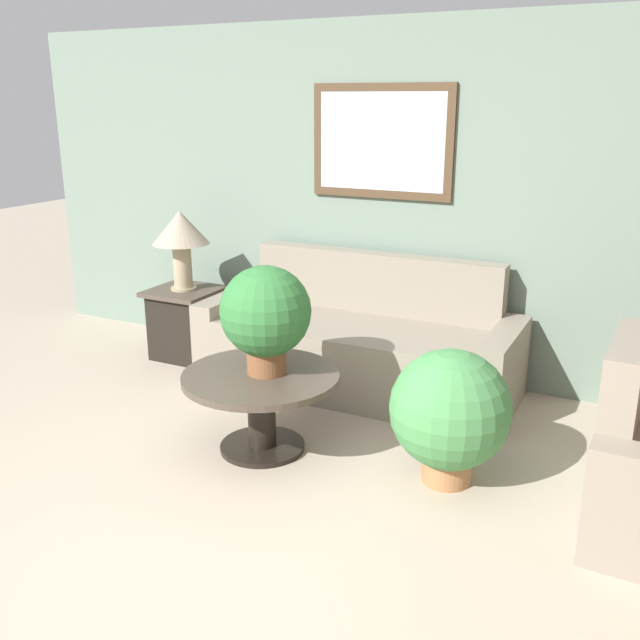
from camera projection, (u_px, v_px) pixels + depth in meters
The scene contains 8 objects.
ground_plane at pixel (192, 590), 3.10m from camera, with size 20.00×20.00×0.00m, color tan.
wall_back at pixel (422, 203), 5.20m from camera, with size 7.07×0.09×2.60m.
couch_main at pixel (358, 346), 5.20m from camera, with size 2.30×0.87×0.95m.
coffee_table at pixel (261, 395), 4.25m from camera, with size 0.94×0.94×0.49m.
side_table at pixel (186, 322), 5.83m from camera, with size 0.53×0.53×0.57m.
table_lamp at pixel (181, 233), 5.61m from camera, with size 0.45×0.45×0.64m.
potted_plant_on_table at pixel (266, 314), 4.12m from camera, with size 0.54×0.54×0.65m.
potted_plant_floor at pixel (450, 412), 3.87m from camera, with size 0.66×0.66×0.77m.
Camera 1 is at (1.67, -2.08, 2.05)m, focal length 40.00 mm.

